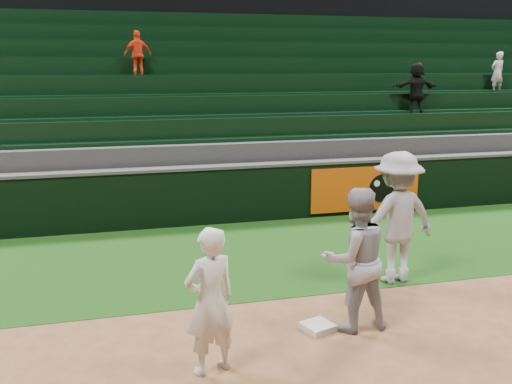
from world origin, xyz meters
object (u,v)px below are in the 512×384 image
at_px(first_baseman, 210,301).
at_px(baserunner, 355,259).
at_px(base_coach, 396,218).
at_px(first_base, 318,327).

distance_m(first_baseman, baserunner, 2.06).
height_order(first_baseman, base_coach, base_coach).
distance_m(first_base, base_coach, 2.40).
height_order(first_base, base_coach, base_coach).
relative_size(first_baseman, base_coach, 0.81).
xyz_separation_m(first_base, baserunner, (0.46, -0.05, 0.89)).
height_order(first_base, baserunner, baserunner).
xyz_separation_m(first_base, base_coach, (1.75, 1.30, 0.99)).
bearing_deg(first_baseman, base_coach, -169.28).
distance_m(first_baseman, base_coach, 3.81).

